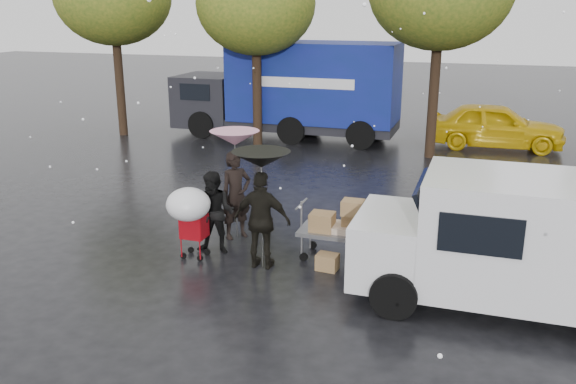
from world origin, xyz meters
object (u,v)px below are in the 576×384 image
(blue_truck, at_px, (292,90))
(yellow_taxi, at_px, (495,125))
(person_pink, at_px, (236,195))
(shopping_cart, at_px, (189,208))
(white_van, at_px, (520,241))
(vendor_cart, at_px, (343,224))
(person_black, at_px, (262,220))

(blue_truck, xyz_separation_m, yellow_taxi, (7.18, 0.54, -0.98))
(person_pink, relative_size, shopping_cart, 1.27)
(person_pink, relative_size, white_van, 0.38)
(person_pink, height_order, vendor_cart, person_pink)
(person_pink, xyz_separation_m, shopping_cart, (-0.36, -1.42, 0.13))
(shopping_cart, xyz_separation_m, white_van, (5.89, -0.08, 0.10))
(blue_truck, bearing_deg, shopping_cart, -81.80)
(blue_truck, bearing_deg, yellow_taxi, 4.31)
(person_black, xyz_separation_m, vendor_cart, (1.34, 0.83, -0.21))
(shopping_cart, relative_size, blue_truck, 0.18)
(shopping_cart, bearing_deg, person_black, 5.12)
(shopping_cart, height_order, yellow_taxi, yellow_taxi)
(vendor_cart, height_order, white_van, white_van)
(vendor_cart, height_order, yellow_taxi, yellow_taxi)
(white_van, height_order, blue_truck, blue_truck)
(person_pink, relative_size, yellow_taxi, 0.41)
(vendor_cart, xyz_separation_m, yellow_taxi, (2.75, 11.17, 0.05))
(shopping_cart, bearing_deg, person_pink, 75.70)
(vendor_cart, height_order, shopping_cart, shopping_cart)
(shopping_cart, height_order, blue_truck, blue_truck)
(vendor_cart, relative_size, blue_truck, 0.18)
(vendor_cart, bearing_deg, white_van, -18.39)
(person_black, xyz_separation_m, blue_truck, (-3.09, 11.45, 0.83))
(vendor_cart, bearing_deg, person_pink, 169.11)
(person_black, distance_m, yellow_taxi, 12.67)
(white_van, xyz_separation_m, blue_truck, (-7.56, 11.66, 0.60))
(vendor_cart, bearing_deg, blue_truck, 112.64)
(person_pink, xyz_separation_m, white_van, (5.53, -1.50, 0.23))
(person_pink, height_order, person_black, person_black)
(person_pink, xyz_separation_m, blue_truck, (-2.03, 10.16, 0.83))
(person_pink, relative_size, person_black, 1.00)
(person_black, height_order, vendor_cart, person_black)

